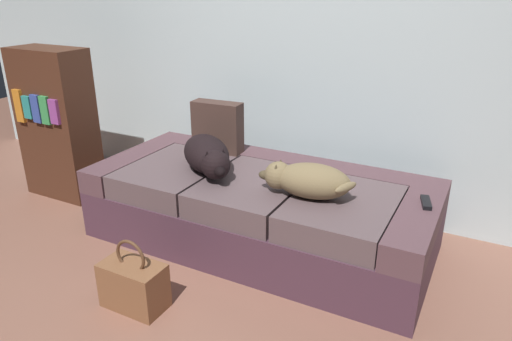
% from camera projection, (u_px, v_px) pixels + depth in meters
% --- Properties ---
extents(back_wall, '(6.40, 0.10, 2.80)m').
position_uv_depth(back_wall, '(310.00, 2.00, 3.04)').
color(back_wall, silver).
rests_on(back_wall, ground).
extents(couch, '(2.06, 0.92, 0.45)m').
position_uv_depth(couch, '(260.00, 209.00, 2.90)').
color(couch, '#4D303F').
rests_on(couch, ground).
extents(dog_dark, '(0.53, 0.51, 0.21)m').
position_uv_depth(dog_dark, '(208.00, 155.00, 2.84)').
color(dog_dark, black).
rests_on(dog_dark, couch).
extents(dog_tan, '(0.55, 0.28, 0.19)m').
position_uv_depth(dog_tan, '(307.00, 180.00, 2.52)').
color(dog_tan, olive).
rests_on(dog_tan, couch).
extents(tv_remote, '(0.08, 0.16, 0.02)m').
position_uv_depth(tv_remote, '(426.00, 202.00, 2.45)').
color(tv_remote, black).
rests_on(tv_remote, couch).
extents(throw_pillow, '(0.35, 0.14, 0.34)m').
position_uv_depth(throw_pillow, '(217.00, 127.00, 3.17)').
color(throw_pillow, '#473129').
rests_on(throw_pillow, couch).
extents(handbag, '(0.32, 0.18, 0.38)m').
position_uv_depth(handbag, '(134.00, 284.00, 2.34)').
color(handbag, brown).
rests_on(handbag, ground).
extents(bookshelf, '(0.56, 0.30, 1.10)m').
position_uv_depth(bookshelf, '(57.00, 124.00, 3.46)').
color(bookshelf, '#4D2A1B').
rests_on(bookshelf, ground).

